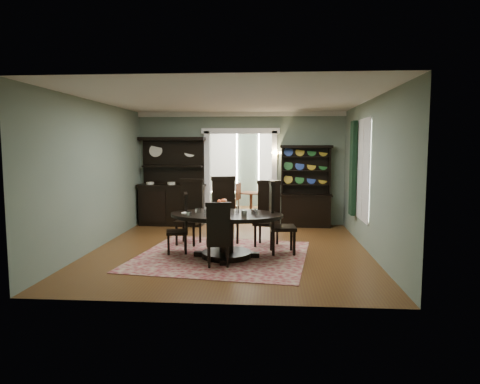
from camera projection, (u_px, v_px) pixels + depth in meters
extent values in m
cube|color=brown|center=(230.00, 250.00, 8.65)|extent=(5.50, 6.00, 0.01)
cube|color=silver|center=(230.00, 99.00, 8.34)|extent=(5.50, 6.00, 0.01)
cube|color=slate|center=(96.00, 175.00, 8.70)|extent=(0.01, 6.00, 3.00)
cube|color=slate|center=(371.00, 177.00, 8.30)|extent=(0.01, 6.00, 3.00)
cube|color=slate|center=(207.00, 192.00, 5.52)|extent=(5.50, 0.01, 3.00)
cube|color=slate|center=(174.00, 168.00, 11.61)|extent=(1.85, 0.01, 3.00)
cube|color=slate|center=(309.00, 169.00, 11.34)|extent=(1.85, 0.01, 3.00)
cube|color=slate|center=(241.00, 122.00, 11.34)|extent=(1.80, 0.01, 0.50)
cube|color=silver|center=(241.00, 114.00, 11.27)|extent=(5.50, 0.10, 0.12)
cube|color=brown|center=(245.00, 214.00, 13.37)|extent=(3.50, 3.50, 0.01)
cube|color=silver|center=(245.00, 117.00, 13.05)|extent=(3.50, 3.50, 0.01)
cube|color=slate|center=(189.00, 166.00, 13.34)|extent=(0.01, 3.50, 3.00)
cube|color=slate|center=(302.00, 166.00, 13.08)|extent=(0.01, 3.50, 3.00)
cube|color=slate|center=(248.00, 164.00, 14.94)|extent=(3.50, 0.01, 3.00)
cube|color=silver|center=(224.00, 162.00, 14.95)|extent=(1.05, 0.06, 2.20)
cube|color=silver|center=(272.00, 162.00, 14.83)|extent=(1.05, 0.06, 2.20)
cube|color=silver|center=(208.00, 178.00, 11.57)|extent=(0.14, 0.25, 2.50)
cube|color=silver|center=(274.00, 178.00, 11.43)|extent=(0.14, 0.25, 2.50)
cube|color=silver|center=(241.00, 131.00, 11.37)|extent=(2.08, 0.25, 0.14)
cube|color=white|center=(364.00, 170.00, 8.88)|extent=(0.02, 1.10, 2.00)
cube|color=silver|center=(363.00, 170.00, 8.88)|extent=(0.01, 1.22, 2.12)
cube|color=black|center=(353.00, 168.00, 9.56)|extent=(0.10, 0.35, 2.10)
cube|color=gold|center=(276.00, 156.00, 11.29)|extent=(0.08, 0.05, 0.18)
sphere|color=#FFD88C|center=(273.00, 153.00, 11.14)|extent=(0.07, 0.07, 0.07)
sphere|color=#FFD88C|center=(280.00, 153.00, 11.12)|extent=(0.07, 0.07, 0.07)
cube|color=maroon|center=(222.00, 256.00, 8.17)|extent=(3.52, 3.41, 0.01)
ellipsoid|color=black|center=(226.00, 215.00, 7.98)|extent=(2.21, 1.49, 0.06)
cylinder|color=black|center=(226.00, 217.00, 7.99)|extent=(2.10, 2.10, 0.03)
cylinder|color=black|center=(227.00, 235.00, 8.02)|extent=(0.27, 0.27, 0.74)
cylinder|color=black|center=(227.00, 254.00, 8.06)|extent=(0.94, 0.94, 0.11)
cylinder|color=silver|center=(223.00, 211.00, 8.08)|extent=(0.29, 0.29, 0.05)
cube|color=black|center=(188.00, 222.00, 9.09)|extent=(0.57, 0.55, 0.06)
cube|color=black|center=(192.00, 201.00, 9.25)|extent=(0.49, 0.14, 0.83)
cube|color=black|center=(192.00, 181.00, 9.20)|extent=(0.54, 0.17, 0.09)
cylinder|color=black|center=(177.00, 234.00, 8.98)|extent=(0.05, 0.05, 0.49)
cylinder|color=black|center=(194.00, 235.00, 8.88)|extent=(0.05, 0.05, 0.49)
cylinder|color=black|center=(184.00, 231.00, 9.35)|extent=(0.05, 0.05, 0.49)
cylinder|color=black|center=(200.00, 232.00, 9.25)|extent=(0.05, 0.05, 0.49)
cube|color=black|center=(226.00, 220.00, 9.24)|extent=(0.65, 0.63, 0.07)
cube|color=black|center=(224.00, 198.00, 9.41)|extent=(0.50, 0.23, 0.86)
cube|color=black|center=(224.00, 178.00, 9.36)|extent=(0.55, 0.26, 0.09)
cylinder|color=black|center=(219.00, 234.00, 9.02)|extent=(0.06, 0.06, 0.51)
cylinder|color=black|center=(237.00, 233.00, 9.13)|extent=(0.06, 0.06, 0.51)
cylinder|color=black|center=(215.00, 230.00, 9.40)|extent=(0.06, 0.06, 0.51)
cylinder|color=black|center=(233.00, 229.00, 9.51)|extent=(0.06, 0.06, 0.51)
cube|color=black|center=(266.00, 223.00, 8.94)|extent=(0.58, 0.57, 0.06)
cube|color=black|center=(269.00, 202.00, 9.10)|extent=(0.48, 0.17, 0.82)
cube|color=black|center=(269.00, 182.00, 9.06)|extent=(0.53, 0.20, 0.08)
cylinder|color=black|center=(255.00, 236.00, 8.85)|extent=(0.05, 0.05, 0.49)
cylinder|color=black|center=(273.00, 237.00, 8.73)|extent=(0.05, 0.05, 0.49)
cylinder|color=black|center=(260.00, 232.00, 9.21)|extent=(0.05, 0.05, 0.49)
cylinder|color=black|center=(277.00, 233.00, 9.09)|extent=(0.05, 0.05, 0.49)
cube|color=black|center=(177.00, 232.00, 8.34)|extent=(0.49, 0.50, 0.05)
cube|color=black|center=(186.00, 213.00, 8.34)|extent=(0.14, 0.42, 0.71)
cube|color=black|center=(186.00, 195.00, 8.30)|extent=(0.17, 0.46, 0.07)
cylinder|color=black|center=(169.00, 241.00, 8.50)|extent=(0.05, 0.05, 0.42)
cylinder|color=black|center=(168.00, 245.00, 8.18)|extent=(0.05, 0.05, 0.42)
cylinder|color=black|center=(185.00, 241.00, 8.55)|extent=(0.05, 0.05, 0.42)
cylinder|color=black|center=(186.00, 244.00, 8.23)|extent=(0.05, 0.05, 0.42)
cube|color=black|center=(283.00, 228.00, 8.31)|extent=(0.53, 0.55, 0.07)
cube|color=black|center=(272.00, 205.00, 8.26)|extent=(0.10, 0.51, 0.86)
cube|color=black|center=(272.00, 182.00, 8.22)|extent=(0.13, 0.56, 0.09)
cylinder|color=black|center=(294.00, 243.00, 8.15)|extent=(0.06, 0.06, 0.51)
cylinder|color=black|center=(291.00, 238.00, 8.54)|extent=(0.06, 0.06, 0.51)
cylinder|color=black|center=(273.00, 243.00, 8.14)|extent=(0.06, 0.06, 0.51)
cylinder|color=black|center=(271.00, 239.00, 8.53)|extent=(0.06, 0.06, 0.51)
cube|color=black|center=(218.00, 243.00, 7.45)|extent=(0.47, 0.46, 0.05)
cube|color=black|center=(218.00, 225.00, 7.24)|extent=(0.41, 0.12, 0.69)
cube|color=black|center=(218.00, 204.00, 7.20)|extent=(0.44, 0.14, 0.07)
cylinder|color=black|center=(226.00, 252.00, 7.65)|extent=(0.04, 0.04, 0.41)
cylinder|color=black|center=(208.00, 253.00, 7.61)|extent=(0.04, 0.04, 0.41)
cylinder|color=black|center=(228.00, 257.00, 7.33)|extent=(0.04, 0.04, 0.41)
cylinder|color=black|center=(209.00, 257.00, 7.30)|extent=(0.04, 0.04, 0.41)
cube|color=black|center=(172.00, 206.00, 11.40)|extent=(1.70, 0.66, 1.04)
cube|color=black|center=(172.00, 185.00, 11.34)|extent=(1.81, 0.72, 0.05)
cube|color=black|center=(173.00, 161.00, 11.50)|extent=(1.67, 0.17, 1.23)
cube|color=black|center=(173.00, 166.00, 11.41)|extent=(1.63, 0.38, 0.04)
cube|color=black|center=(172.00, 139.00, 11.32)|extent=(1.79, 0.46, 0.08)
cube|color=black|center=(305.00, 211.00, 11.19)|extent=(1.28, 0.49, 0.82)
cube|color=black|center=(306.00, 195.00, 11.15)|extent=(1.37, 0.53, 0.04)
cube|color=black|center=(306.00, 171.00, 11.26)|extent=(1.27, 0.09, 1.23)
cube|color=black|center=(282.00, 171.00, 11.22)|extent=(0.05, 0.24, 1.27)
cube|color=black|center=(330.00, 171.00, 11.13)|extent=(0.05, 0.24, 1.27)
cube|color=black|center=(306.00, 147.00, 11.09)|extent=(1.37, 0.33, 0.07)
cube|color=black|center=(306.00, 185.00, 11.21)|extent=(1.28, 0.27, 0.03)
cube|color=black|center=(306.00, 171.00, 11.17)|extent=(1.28, 0.27, 0.03)
cube|color=black|center=(306.00, 157.00, 11.13)|extent=(1.28, 0.27, 0.03)
cylinder|color=brown|center=(251.00, 193.00, 13.37)|extent=(0.72, 0.72, 0.04)
cylinder|color=brown|center=(251.00, 203.00, 13.40)|extent=(0.09, 0.09, 0.63)
cylinder|color=brown|center=(251.00, 212.00, 13.43)|extent=(0.39, 0.39, 0.05)
cylinder|color=brown|center=(233.00, 199.00, 13.27)|extent=(0.41, 0.41, 0.04)
cube|color=brown|center=(238.00, 191.00, 13.18)|extent=(0.14, 0.36, 0.51)
cylinder|color=brown|center=(230.00, 206.00, 13.48)|extent=(0.04, 0.04, 0.46)
cylinder|color=brown|center=(227.00, 207.00, 13.22)|extent=(0.04, 0.04, 0.46)
cylinder|color=brown|center=(239.00, 206.00, 13.38)|extent=(0.04, 0.04, 0.46)
cylinder|color=brown|center=(235.00, 207.00, 13.11)|extent=(0.04, 0.04, 0.46)
cylinder|color=brown|center=(266.00, 200.00, 13.21)|extent=(0.40, 0.40, 0.04)
cube|color=brown|center=(261.00, 192.00, 13.17)|extent=(0.10, 0.36, 0.50)
cylinder|color=brown|center=(272.00, 208.00, 13.11)|extent=(0.04, 0.04, 0.45)
cylinder|color=brown|center=(270.00, 206.00, 13.39)|extent=(0.04, 0.04, 0.45)
cylinder|color=brown|center=(262.00, 208.00, 13.08)|extent=(0.04, 0.04, 0.45)
cylinder|color=brown|center=(261.00, 206.00, 13.36)|extent=(0.04, 0.04, 0.45)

